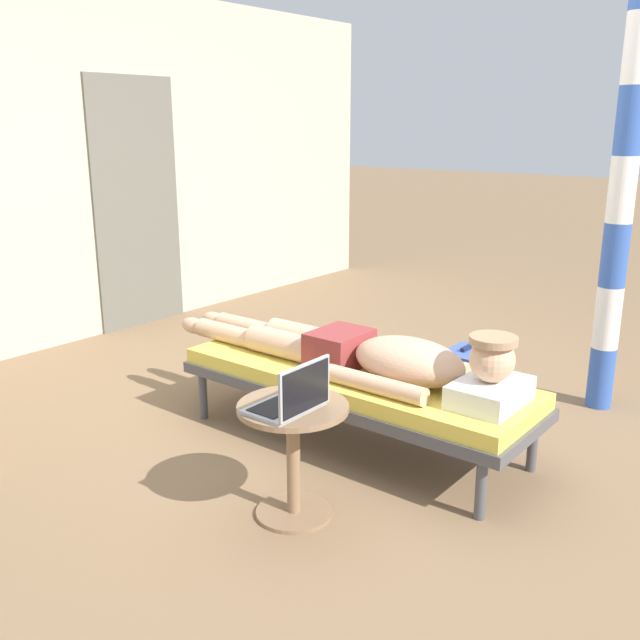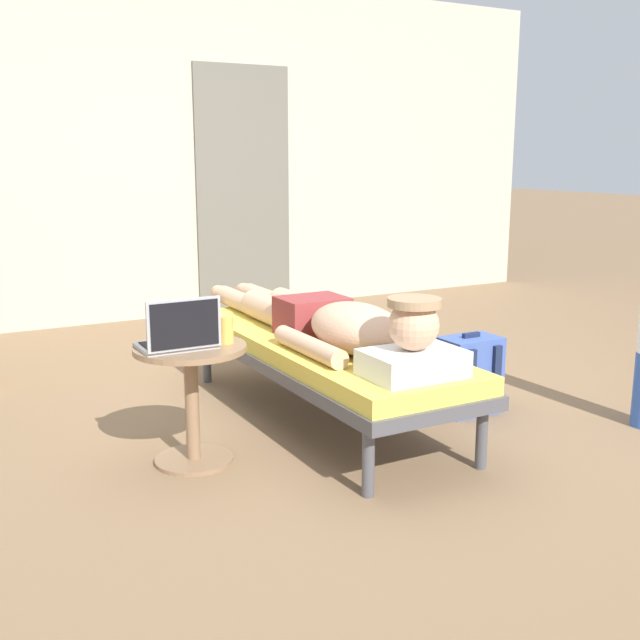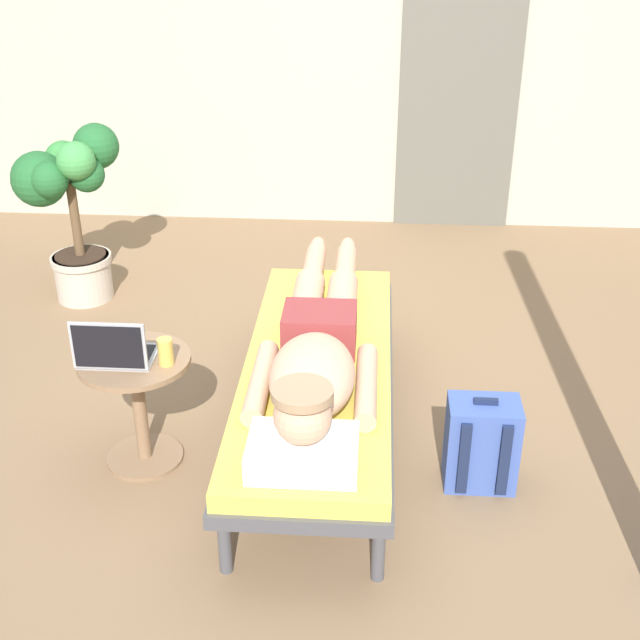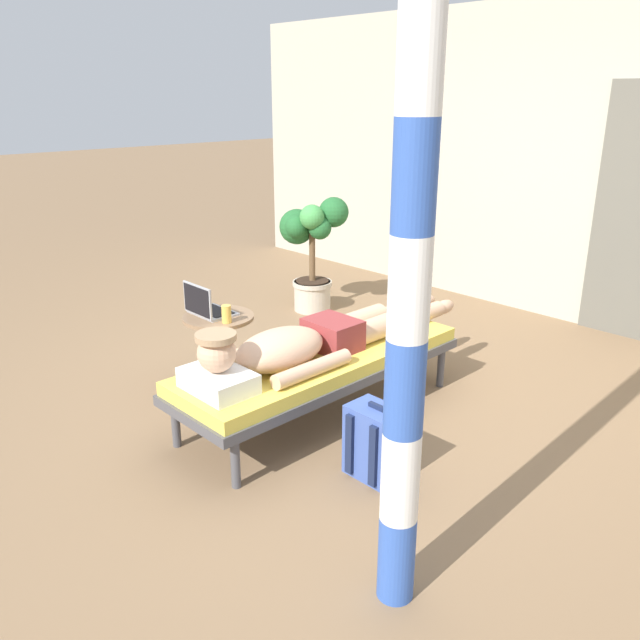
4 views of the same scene
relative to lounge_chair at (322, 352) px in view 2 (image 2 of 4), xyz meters
name	(u,v)px [view 2 (image 2 of 4)]	position (x,y,z in m)	size (l,w,h in m)	color
ground_plane	(311,408)	(0.02, 0.16, -0.35)	(40.00, 40.00, 0.00)	#846647
house_wall_back	(145,150)	(0.00, 2.92, 1.00)	(7.60, 0.20, 2.70)	#B2AD99
house_door_panel	(243,190)	(0.80, 2.81, 0.67)	(0.84, 0.03, 2.04)	#625F54
lounge_chair	(322,352)	(0.00, 0.00, 0.00)	(0.67, 1.97, 0.42)	#4C4C51
person_reclining	(332,322)	(0.00, -0.10, 0.17)	(0.53, 2.17, 0.33)	white
side_table	(191,383)	(-0.76, -0.22, 0.01)	(0.48, 0.48, 0.52)	#8C6B4C
laptop	(180,336)	(-0.82, -0.27, 0.24)	(0.31, 0.24, 0.23)	#A5A8AD
drink_glass	(226,330)	(-0.61, -0.26, 0.24)	(0.06, 0.06, 0.12)	gold
backpack	(469,375)	(0.71, -0.28, -0.15)	(0.30, 0.26, 0.42)	#3F59A5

